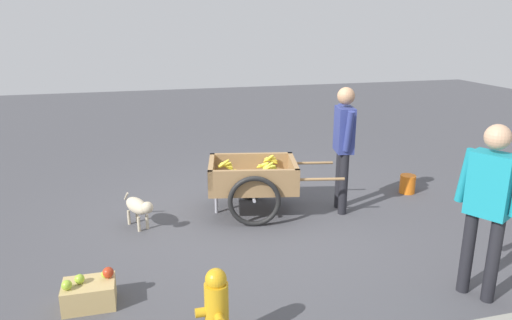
% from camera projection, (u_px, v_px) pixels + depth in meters
% --- Properties ---
extents(ground_plane, '(24.00, 24.00, 0.00)m').
position_uv_depth(ground_plane, '(258.00, 220.00, 5.90)').
color(ground_plane, '#47474C').
extents(fruit_cart, '(1.77, 1.10, 0.73)m').
position_uv_depth(fruit_cart, '(253.00, 180.00, 6.02)').
color(fruit_cart, '#937047').
rests_on(fruit_cart, ground).
extents(vendor_person, '(0.26, 0.57, 1.62)m').
position_uv_depth(vendor_person, '(344.00, 139.00, 5.93)').
color(vendor_person, black).
rests_on(vendor_person, ground).
extents(dog, '(0.36, 0.62, 0.40)m').
position_uv_depth(dog, '(138.00, 207.00, 5.60)').
color(dog, beige).
rests_on(dog, ground).
extents(fire_hydrant, '(0.25, 0.25, 0.67)m').
position_uv_depth(fire_hydrant, '(216.00, 310.00, 3.50)').
color(fire_hydrant, gold).
rests_on(fire_hydrant, ground).
extents(plastic_bucket, '(0.22, 0.22, 0.27)m').
position_uv_depth(plastic_bucket, '(407.00, 184.00, 6.79)').
color(plastic_bucket, orange).
rests_on(plastic_bucket, ground).
extents(apple_crate, '(0.44, 0.32, 0.32)m').
position_uv_depth(apple_crate, '(89.00, 293.00, 4.10)').
color(apple_crate, tan).
rests_on(apple_crate, ground).
extents(bystander_person, '(0.34, 0.51, 1.58)m').
position_uv_depth(bystander_person, '(489.00, 198.00, 4.01)').
color(bystander_person, black).
rests_on(bystander_person, ground).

